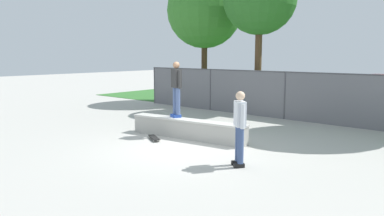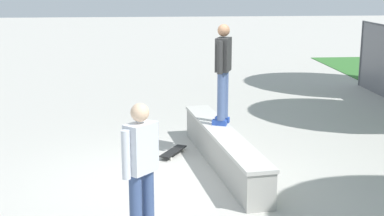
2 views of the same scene
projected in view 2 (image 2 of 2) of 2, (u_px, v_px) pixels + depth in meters
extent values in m
plane|color=#ADAAA3|center=(164.00, 182.00, 8.85)|extent=(80.00, 80.00, 0.00)
cube|color=#A8A59E|center=(223.00, 150.00, 9.58)|extent=(4.11, 0.96, 0.56)
cube|color=beige|center=(223.00, 133.00, 9.50)|extent=(4.16, 1.01, 0.06)
cube|color=#2647A5|center=(219.00, 123.00, 9.90)|extent=(0.20, 0.28, 0.10)
cube|color=#2647A5|center=(222.00, 120.00, 10.11)|extent=(0.20, 0.28, 0.10)
cylinder|color=#475B89|center=(221.00, 96.00, 9.78)|extent=(0.15, 0.15, 0.88)
cylinder|color=#475B89|center=(224.00, 94.00, 9.99)|extent=(0.15, 0.15, 0.88)
cube|color=#2D2D2D|center=(223.00, 55.00, 9.71)|extent=(0.43, 0.35, 0.60)
cylinder|color=#2D2D2D|center=(220.00, 58.00, 9.48)|extent=(0.10, 0.10, 0.58)
cylinder|color=#2D2D2D|center=(227.00, 54.00, 9.95)|extent=(0.10, 0.10, 0.58)
sphere|color=#9E7051|center=(224.00, 30.00, 9.61)|extent=(0.22, 0.22, 0.22)
cube|color=black|center=(173.00, 151.00, 10.19)|extent=(0.80, 0.56, 0.02)
cube|color=#B2B2B7|center=(179.00, 148.00, 10.43)|extent=(0.12, 0.15, 0.02)
cube|color=#B2B2B7|center=(167.00, 156.00, 9.95)|extent=(0.12, 0.15, 0.02)
cylinder|color=silver|center=(183.00, 150.00, 10.41)|extent=(0.06, 0.05, 0.05)
cylinder|color=silver|center=(175.00, 149.00, 10.48)|extent=(0.06, 0.05, 0.05)
cylinder|color=silver|center=(171.00, 159.00, 9.93)|extent=(0.06, 0.05, 0.05)
cylinder|color=silver|center=(163.00, 157.00, 9.99)|extent=(0.06, 0.05, 0.05)
cylinder|color=#4C4C51|center=(361.00, 53.00, 16.71)|extent=(0.07, 0.07, 1.99)
cylinder|color=#384C7A|center=(136.00, 209.00, 6.49)|extent=(0.15, 0.15, 0.88)
cylinder|color=#384C7A|center=(148.00, 204.00, 6.66)|extent=(0.15, 0.15, 0.88)
cube|color=silver|center=(141.00, 148.00, 6.41)|extent=(0.43, 0.42, 0.60)
cylinder|color=silver|center=(126.00, 155.00, 6.22)|extent=(0.10, 0.10, 0.58)
cylinder|color=silver|center=(155.00, 145.00, 6.61)|extent=(0.10, 0.10, 0.58)
sphere|color=beige|center=(140.00, 112.00, 6.31)|extent=(0.22, 0.22, 0.22)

